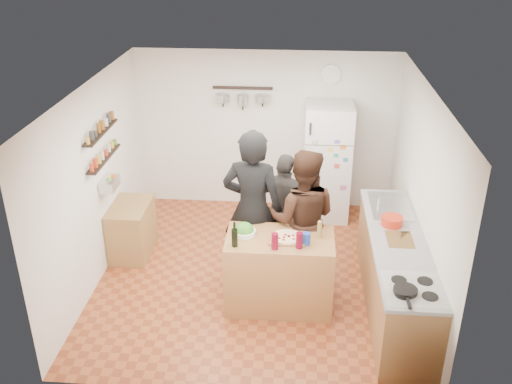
# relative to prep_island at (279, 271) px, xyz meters

# --- Properties ---
(room_shell) EXTENTS (4.20, 4.20, 4.20)m
(room_shell) POSITION_rel_prep_island_xyz_m (-0.33, 0.99, 0.79)
(room_shell) COLOR brown
(room_shell) RESTS_ON ground
(prep_island) EXTENTS (1.25, 0.72, 0.91)m
(prep_island) POSITION_rel_prep_island_xyz_m (0.00, 0.00, 0.00)
(prep_island) COLOR #A5763C
(prep_island) RESTS_ON floor
(pizza_board) EXTENTS (0.42, 0.34, 0.02)m
(pizza_board) POSITION_rel_prep_island_xyz_m (0.08, -0.02, 0.47)
(pizza_board) COLOR brown
(pizza_board) RESTS_ON prep_island
(pizza) EXTENTS (0.34, 0.34, 0.02)m
(pizza) POSITION_rel_prep_island_xyz_m (0.08, -0.02, 0.48)
(pizza) COLOR #D3B58B
(pizza) RESTS_ON pizza_board
(salad_bowl) EXTENTS (0.27, 0.27, 0.05)m
(salad_bowl) POSITION_rel_prep_island_xyz_m (-0.42, 0.05, 0.48)
(salad_bowl) COLOR silver
(salad_bowl) RESTS_ON prep_island
(wine_bottle) EXTENTS (0.07, 0.07, 0.21)m
(wine_bottle) POSITION_rel_prep_island_xyz_m (-0.50, -0.22, 0.56)
(wine_bottle) COLOR black
(wine_bottle) RESTS_ON prep_island
(wine_glass_near) EXTENTS (0.08, 0.08, 0.19)m
(wine_glass_near) POSITION_rel_prep_island_xyz_m (-0.05, -0.24, 0.55)
(wine_glass_near) COLOR #5F081A
(wine_glass_near) RESTS_ON prep_island
(wine_glass_far) EXTENTS (0.08, 0.08, 0.19)m
(wine_glass_far) POSITION_rel_prep_island_xyz_m (0.22, -0.20, 0.55)
(wine_glass_far) COLOR #55071A
(wine_glass_far) RESTS_ON prep_island
(pepper_mill) EXTENTS (0.05, 0.05, 0.17)m
(pepper_mill) POSITION_rel_prep_island_xyz_m (0.45, 0.05, 0.54)
(pepper_mill) COLOR olive
(pepper_mill) RESTS_ON prep_island
(salt_canister) EXTENTS (0.09, 0.09, 0.14)m
(salt_canister) POSITION_rel_prep_island_xyz_m (0.30, -0.12, 0.53)
(salt_canister) COLOR navy
(salt_canister) RESTS_ON prep_island
(person_left) EXTENTS (0.81, 0.59, 2.05)m
(person_left) POSITION_rel_prep_island_xyz_m (-0.36, 0.48, 0.57)
(person_left) COLOR black
(person_left) RESTS_ON floor
(person_center) EXTENTS (0.93, 0.75, 1.82)m
(person_center) POSITION_rel_prep_island_xyz_m (0.25, 0.48, 0.45)
(person_center) COLOR black
(person_center) RESTS_ON floor
(person_back) EXTENTS (0.95, 0.75, 1.51)m
(person_back) POSITION_rel_prep_island_xyz_m (0.03, 1.05, 0.30)
(person_back) COLOR #2F2B2A
(person_back) RESTS_ON floor
(counter_run) EXTENTS (0.63, 2.63, 0.90)m
(counter_run) POSITION_rel_prep_island_xyz_m (1.37, 0.05, -0.01)
(counter_run) COLOR #9E7042
(counter_run) RESTS_ON floor
(stove_top) EXTENTS (0.60, 0.62, 0.02)m
(stove_top) POSITION_rel_prep_island_xyz_m (1.37, -0.90, 0.46)
(stove_top) COLOR white
(stove_top) RESTS_ON counter_run
(skillet) EXTENTS (0.24, 0.24, 0.05)m
(skillet) POSITION_rel_prep_island_xyz_m (1.27, -0.98, 0.49)
(skillet) COLOR black
(skillet) RESTS_ON stove_top
(sink) EXTENTS (0.50, 0.80, 0.03)m
(sink) POSITION_rel_prep_island_xyz_m (1.37, 0.90, 0.46)
(sink) COLOR silver
(sink) RESTS_ON counter_run
(cutting_board) EXTENTS (0.30, 0.40, 0.02)m
(cutting_board) POSITION_rel_prep_island_xyz_m (1.37, 0.05, 0.46)
(cutting_board) COLOR olive
(cutting_board) RESTS_ON counter_run
(red_bowl) EXTENTS (0.26, 0.26, 0.11)m
(red_bowl) POSITION_rel_prep_island_xyz_m (1.32, 0.40, 0.52)
(red_bowl) COLOR red
(red_bowl) RESTS_ON counter_run
(fridge) EXTENTS (0.70, 0.68, 1.80)m
(fridge) POSITION_rel_prep_island_xyz_m (0.62, 2.35, 0.45)
(fridge) COLOR white
(fridge) RESTS_ON floor
(wall_clock) EXTENTS (0.30, 0.03, 0.30)m
(wall_clock) POSITION_rel_prep_island_xyz_m (0.62, 2.68, 1.69)
(wall_clock) COLOR silver
(wall_clock) RESTS_ON back_wall
(spice_shelf_lower) EXTENTS (0.12, 1.00, 0.02)m
(spice_shelf_lower) POSITION_rel_prep_island_xyz_m (-2.26, 0.80, 1.04)
(spice_shelf_lower) COLOR black
(spice_shelf_lower) RESTS_ON left_wall
(spice_shelf_upper) EXTENTS (0.12, 1.00, 0.02)m
(spice_shelf_upper) POSITION_rel_prep_island_xyz_m (-2.26, 0.80, 1.40)
(spice_shelf_upper) COLOR black
(spice_shelf_upper) RESTS_ON left_wall
(produce_basket) EXTENTS (0.18, 0.35, 0.14)m
(produce_basket) POSITION_rel_prep_island_xyz_m (-2.23, 0.80, 0.69)
(produce_basket) COLOR silver
(produce_basket) RESTS_ON left_wall
(side_table) EXTENTS (0.50, 0.80, 0.73)m
(side_table) POSITION_rel_prep_island_xyz_m (-2.07, 1.01, -0.09)
(side_table) COLOR #9B7141
(side_table) RESTS_ON floor
(pot_rack) EXTENTS (0.90, 0.04, 0.04)m
(pot_rack) POSITION_rel_prep_island_xyz_m (-0.68, 2.60, 1.49)
(pot_rack) COLOR black
(pot_rack) RESTS_ON back_wall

